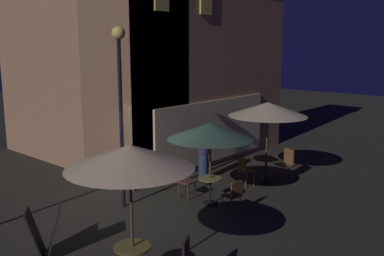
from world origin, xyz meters
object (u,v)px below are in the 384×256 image
cafe_chair_4 (245,168)px  street_lamp_near_corner (120,84)px  menu_sandwich_board (45,232)px  patron_standing_0 (203,153)px  cafe_table_2 (266,164)px  cafe_chair_0 (184,177)px  patio_umbrella_1 (130,157)px  patio_umbrella_2 (268,109)px  cafe_chair_3 (286,161)px  cafe_table_0 (210,187)px  cafe_chair_1 (234,194)px  patio_umbrella_0 (210,131)px

cafe_chair_4 → street_lamp_near_corner: bearing=175.5°
menu_sandwich_board → patron_standing_0: bearing=42.4°
cafe_table_2 → cafe_chair_0: (-2.64, 0.97, -0.01)m
patron_standing_0 → cafe_chair_0: bearing=29.0°
patio_umbrella_1 → patio_umbrella_2: size_ratio=1.02×
menu_sandwich_board → patio_umbrella_1: size_ratio=0.39×
patio_umbrella_2 → cafe_chair_0: bearing=159.8°
patio_umbrella_1 → cafe_chair_3: bearing=8.8°
menu_sandwich_board → cafe_table_0: (4.41, -0.63, -0.02)m
cafe_table_0 → cafe_chair_4: 1.82m
patio_umbrella_2 → cafe_chair_3: (0.74, -0.28, -1.70)m
street_lamp_near_corner → patron_standing_0: (3.13, -0.09, -2.35)m
street_lamp_near_corner → patio_umbrella_1: 3.96m
cafe_table_0 → patio_umbrella_1: size_ratio=0.29×
street_lamp_near_corner → cafe_chair_4: 4.57m
cafe_chair_1 → cafe_chair_4: bearing=-55.6°
menu_sandwich_board → patio_umbrella_1: (0.46, -2.13, 1.82)m
cafe_chair_4 → cafe_chair_3: bearing=-1.3°
cafe_table_0 → patron_standing_0: size_ratio=0.42×
menu_sandwich_board → cafe_table_2: (6.99, -0.72, 0.08)m
cafe_table_2 → patio_umbrella_2: bearing=0.0°
cafe_table_2 → cafe_chair_0: cafe_chair_0 is taller
cafe_table_0 → patio_umbrella_0: bearing=0.0°
cafe_chair_3 → cafe_chair_0: bearing=0.4°
menu_sandwich_board → cafe_table_0: bearing=26.0°
cafe_table_0 → patron_standing_0: 2.15m
cafe_chair_0 → street_lamp_near_corner: bearing=-118.2°
menu_sandwich_board → cafe_chair_4: 6.24m
patio_umbrella_2 → cafe_chair_0: 3.28m
street_lamp_near_corner → menu_sandwich_board: (-2.78, -0.95, -2.70)m
patio_umbrella_0 → patron_standing_0: (1.50, 1.49, -1.12)m
cafe_chair_0 → cafe_chair_3: 3.61m
patio_umbrella_0 → patio_umbrella_2: patio_umbrella_2 is taller
street_lamp_near_corner → cafe_table_2: size_ratio=5.85×
patio_umbrella_2 → cafe_chair_1: size_ratio=2.91×
cafe_table_0 → patio_umbrella_2: (2.58, -0.10, 1.78)m
menu_sandwich_board → cafe_chair_4: menu_sandwich_board is taller
menu_sandwich_board → cafe_chair_3: bearing=26.7°
cafe_table_0 → patron_standing_0: (1.50, 1.49, 0.37)m
cafe_chair_0 → cafe_chair_1: 1.73m
menu_sandwich_board → patron_standing_0: 5.98m
street_lamp_near_corner → cafe_table_2: (4.22, -1.68, -2.62)m
cafe_table_0 → menu_sandwich_board: bearing=171.9°
menu_sandwich_board → patron_standing_0: (5.91, 0.87, 0.35)m
patron_standing_0 → menu_sandwich_board: bearing=15.7°
menu_sandwich_board → cafe_table_0: size_ratio=1.35×
street_lamp_near_corner → patio_umbrella_2: 4.63m
patio_umbrella_0 → cafe_chair_0: (-0.06, 0.87, -1.40)m
patio_umbrella_2 → cafe_table_0: bearing=177.9°
street_lamp_near_corner → cafe_chair_4: size_ratio=5.11×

